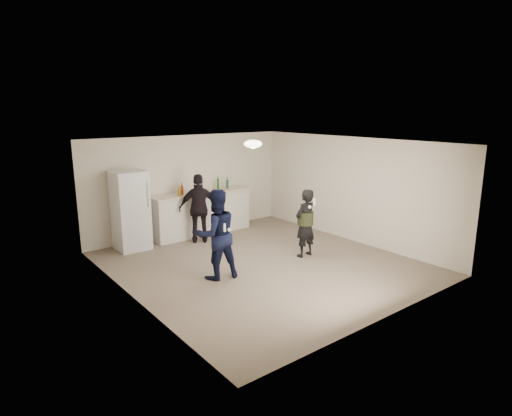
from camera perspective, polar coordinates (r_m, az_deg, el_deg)
floor at (r=8.94m, az=0.79°, el=-7.43°), size 6.00×6.00×0.00m
ceiling at (r=8.40m, az=0.85°, el=8.76°), size 6.00×6.00×0.00m
wall_back at (r=11.04m, az=-8.97°, el=3.11°), size 6.00×0.00×6.00m
wall_front at (r=6.59m, az=17.38°, el=-4.13°), size 6.00×0.00×6.00m
wall_left at (r=7.24m, az=-16.44°, el=-2.54°), size 0.00×6.00×6.00m
wall_right at (r=10.49m, az=12.64°, el=2.43°), size 0.00×6.00×6.00m
counter at (r=10.99m, az=-7.23°, el=-0.75°), size 2.60×0.56×1.05m
counter_top at (r=10.87m, az=-7.32°, el=2.04°), size 2.68×0.64×0.04m
fridge at (r=10.04m, az=-16.41°, el=-0.31°), size 0.70×0.70×1.80m
fridge_handle at (r=9.72m, az=-14.22°, el=1.81°), size 0.02×0.02×0.60m
ceiling_dome at (r=8.64m, az=-0.41°, el=8.55°), size 0.36×0.36×0.16m
shaker at (r=10.72m, az=-10.11°, el=2.35°), size 0.08×0.08×0.17m
man at (r=8.00m, az=-5.33°, el=-3.52°), size 0.93×0.77×1.71m
woman at (r=9.24m, az=6.58°, el=-2.02°), size 0.57×0.40×1.48m
camo_shorts at (r=9.21m, az=6.60°, el=-1.36°), size 0.34×0.34×0.28m
spectator at (r=10.23m, az=-7.53°, el=-0.07°), size 1.04×0.84×1.65m
remote_man at (r=7.72m, az=-4.24°, el=-2.61°), size 0.04×0.04×0.15m
nunchuk_man at (r=7.83m, az=-3.62°, el=-2.91°), size 0.07×0.07×0.07m
remote_woman at (r=8.95m, az=7.78°, el=0.81°), size 0.04×0.04×0.15m
nunchuk_woman at (r=8.92m, az=7.17°, el=0.13°), size 0.07×0.07×0.07m
bottle_cluster at (r=10.83m, az=-7.22°, el=2.72°), size 1.57×0.31×0.28m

